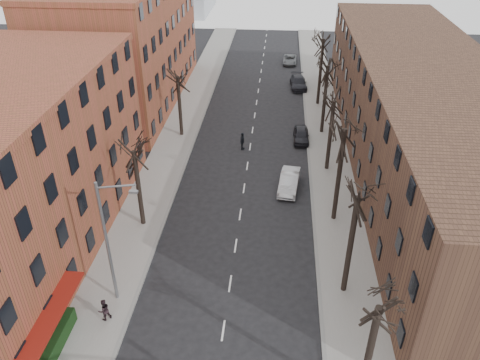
% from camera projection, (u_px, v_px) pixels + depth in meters
% --- Properties ---
extents(sidewalk_left, '(4.00, 90.00, 0.15)m').
position_uv_depth(sidewalk_left, '(180.00, 131.00, 51.79)').
color(sidewalk_left, gray).
rests_on(sidewalk_left, ground).
extents(sidewalk_right, '(4.00, 90.00, 0.15)m').
position_uv_depth(sidewalk_right, '(326.00, 136.00, 50.62)').
color(sidewalk_right, gray).
rests_on(sidewalk_right, ground).
extents(building_left_near, '(12.00, 26.00, 12.00)m').
position_uv_depth(building_left_near, '(4.00, 175.00, 32.33)').
color(building_left_near, brown).
rests_on(building_left_near, ground).
extents(building_left_far, '(12.00, 28.00, 14.00)m').
position_uv_depth(building_left_far, '(125.00, 44.00, 56.33)').
color(building_left_far, brown).
rests_on(building_left_far, ground).
extents(building_right, '(12.00, 50.00, 10.00)m').
position_uv_depth(building_right, '(422.00, 116.00, 43.20)').
color(building_right, '#503425').
rests_on(building_right, ground).
extents(awning_left, '(1.20, 7.00, 0.15)m').
position_uv_depth(awning_left, '(60.00, 347.00, 27.41)').
color(awning_left, maroon).
rests_on(awning_left, ground).
extents(hedge, '(0.80, 6.00, 1.00)m').
position_uv_depth(hedge, '(49.00, 354.00, 26.22)').
color(hedge, '#183412').
rests_on(hedge, sidewalk_left).
extents(tree_right_b, '(5.20, 5.20, 10.80)m').
position_uv_depth(tree_right_b, '(343.00, 291.00, 31.23)').
color(tree_right_b, black).
rests_on(tree_right_b, ground).
extents(tree_right_c, '(5.20, 5.20, 11.60)m').
position_uv_depth(tree_right_c, '(333.00, 219.00, 38.00)').
color(tree_right_c, black).
rests_on(tree_right_c, ground).
extents(tree_right_d, '(5.20, 5.20, 10.00)m').
position_uv_depth(tree_right_d, '(326.00, 169.00, 44.77)').
color(tree_right_d, black).
rests_on(tree_right_d, ground).
extents(tree_right_e, '(5.20, 5.20, 10.80)m').
position_uv_depth(tree_right_e, '(321.00, 133.00, 51.53)').
color(tree_right_e, black).
rests_on(tree_right_e, ground).
extents(tree_right_f, '(5.20, 5.20, 11.60)m').
position_uv_depth(tree_right_f, '(317.00, 104.00, 58.30)').
color(tree_right_f, black).
rests_on(tree_right_f, ground).
extents(tree_left_a, '(5.20, 5.20, 9.50)m').
position_uv_depth(tree_left_a, '(144.00, 224.00, 37.42)').
color(tree_left_a, black).
rests_on(tree_left_a, ground).
extents(tree_left_b, '(5.20, 5.20, 9.50)m').
position_uv_depth(tree_left_b, '(182.00, 135.00, 50.96)').
color(tree_left_b, black).
rests_on(tree_left_b, ground).
extents(streetlight, '(2.45, 0.22, 9.03)m').
position_uv_depth(streetlight, '(109.00, 239.00, 27.97)').
color(streetlight, slate).
rests_on(streetlight, ground).
extents(silver_sedan, '(2.11, 4.72, 1.50)m').
position_uv_depth(silver_sedan, '(289.00, 182.00, 41.48)').
color(silver_sedan, '#B2B5B9').
rests_on(silver_sedan, ground).
extents(parked_car_near, '(1.63, 4.00, 1.36)m').
position_uv_depth(parked_car_near, '(301.00, 135.00, 49.52)').
color(parked_car_near, black).
rests_on(parked_car_near, ground).
extents(parked_car_mid, '(2.39, 5.15, 1.46)m').
position_uv_depth(parked_car_mid, '(298.00, 83.00, 62.83)').
color(parked_car_mid, black).
rests_on(parked_car_mid, ground).
extents(parked_car_far, '(2.14, 4.38, 1.20)m').
position_uv_depth(parked_car_far, '(290.00, 60.00, 71.68)').
color(parked_car_far, slate).
rests_on(parked_car_far, ground).
extents(pedestrian_b, '(0.95, 0.93, 1.54)m').
position_uv_depth(pedestrian_b, '(104.00, 310.00, 28.60)').
color(pedestrian_b, black).
rests_on(pedestrian_b, sidewalk_left).
extents(pedestrian_crossing, '(0.63, 1.16, 1.88)m').
position_uv_depth(pedestrian_crossing, '(242.00, 141.00, 47.74)').
color(pedestrian_crossing, black).
rests_on(pedestrian_crossing, ground).
extents(bicycle, '(1.62, 1.27, 0.82)m').
position_uv_depth(bicycle, '(46.00, 358.00, 26.10)').
color(bicycle, gray).
rests_on(bicycle, sidewalk_left).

